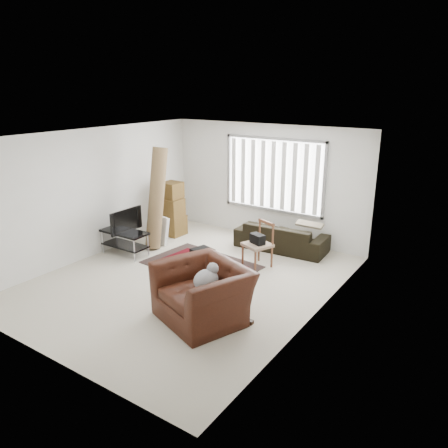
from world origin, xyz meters
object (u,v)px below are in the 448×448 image
(moving_boxes, at_px, (173,211))
(armchair, at_px, (203,289))
(sofa, at_px, (282,233))
(side_chair, at_px, (258,242))
(tv_stand, at_px, (125,238))

(moving_boxes, xyz_separation_m, armchair, (3.05, -2.87, -0.10))
(sofa, xyz_separation_m, side_chair, (0.04, -1.13, 0.12))
(tv_stand, relative_size, armchair, 0.63)
(side_chair, bearing_deg, sofa, 114.24)
(tv_stand, bearing_deg, side_chair, 21.24)
(side_chair, distance_m, armchair, 2.34)
(moving_boxes, height_order, side_chair, moving_boxes)
(tv_stand, xyz_separation_m, armchair, (3.04, -1.26, 0.12))
(side_chair, bearing_deg, moving_boxes, -169.56)
(sofa, height_order, armchair, armchair)
(side_chair, height_order, armchair, armchair)
(tv_stand, height_order, sofa, sofa)
(sofa, relative_size, side_chair, 2.19)
(moving_boxes, xyz_separation_m, sofa, (2.68, 0.57, -0.22))
(side_chair, bearing_deg, tv_stand, -136.69)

